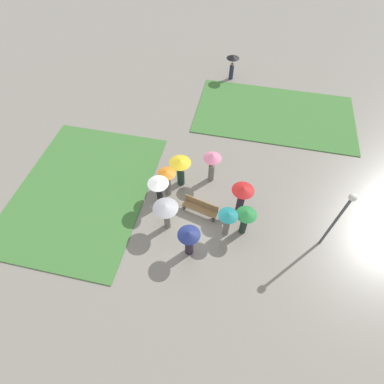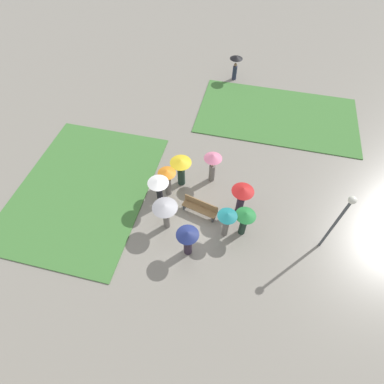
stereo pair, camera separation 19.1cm
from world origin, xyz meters
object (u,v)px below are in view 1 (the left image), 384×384
(crowd_person_grey, at_px, (166,211))
(crowd_person_orange, at_px, (167,178))
(lamp_post, at_px, (340,214))
(crowd_person_pink, at_px, (212,162))
(crowd_person_yellow, at_px, (180,168))
(crowd_person_red, at_px, (242,195))
(crowd_person_navy, at_px, (189,239))
(park_bench, at_px, (200,207))
(lone_walker_far_path, at_px, (232,63))
(crowd_person_white, at_px, (159,188))
(crowd_person_teal, at_px, (228,219))
(crowd_person_green, at_px, (245,218))

(crowd_person_grey, xyz_separation_m, crowd_person_orange, (-0.49, 2.00, -0.12))
(lamp_post, xyz_separation_m, crowd_person_pink, (-5.83, 2.78, -1.11))
(crowd_person_grey, bearing_deg, crowd_person_yellow, -37.54)
(crowd_person_red, bearing_deg, crowd_person_yellow, -62.99)
(crowd_person_navy, relative_size, crowd_person_orange, 0.99)
(park_bench, xyz_separation_m, crowd_person_orange, (-1.91, 0.84, 0.80))
(crowd_person_grey, bearing_deg, lamp_post, -122.24)
(park_bench, xyz_separation_m, crowd_person_pink, (0.14, 2.30, 0.96))
(crowd_person_yellow, relative_size, lone_walker_far_path, 1.03)
(park_bench, height_order, crowd_person_red, crowd_person_red)
(crowd_person_orange, height_order, crowd_person_pink, crowd_person_pink)
(crowd_person_yellow, relative_size, crowd_person_pink, 0.94)
(crowd_person_grey, height_order, lone_walker_far_path, crowd_person_grey)
(crowd_person_yellow, xyz_separation_m, crowd_person_grey, (-0.01, -2.83, 0.11))
(crowd_person_white, relative_size, lone_walker_far_path, 1.07)
(crowd_person_orange, height_order, crowd_person_red, crowd_person_red)
(park_bench, xyz_separation_m, crowd_person_teal, (1.44, -0.92, 0.80))
(crowd_person_grey, xyz_separation_m, crowd_person_white, (-0.70, 1.23, 0.00))
(crowd_person_yellow, height_order, crowd_person_white, crowd_person_white)
(crowd_person_green, xyz_separation_m, lone_walker_far_path, (-2.36, 13.01, -0.01))
(crowd_person_orange, relative_size, crowd_person_pink, 0.93)
(crowd_person_grey, height_order, crowd_person_red, crowd_person_red)
(park_bench, relative_size, crowd_person_yellow, 1.00)
(crowd_person_teal, distance_m, crowd_person_yellow, 3.86)
(park_bench, relative_size, lone_walker_far_path, 1.03)
(crowd_person_red, height_order, crowd_person_white, crowd_person_red)
(park_bench, distance_m, crowd_person_teal, 1.89)
(crowd_person_navy, bearing_deg, lamp_post, 104.27)
(lone_walker_far_path, bearing_deg, crowd_person_teal, 143.40)
(lamp_post, relative_size, crowd_person_green, 2.21)
(crowd_person_pink, bearing_deg, crowd_person_yellow, 101.61)
(crowd_person_grey, bearing_deg, crowd_person_white, -7.75)
(lone_walker_far_path, bearing_deg, crowd_person_pink, 138.21)
(crowd_person_pink, xyz_separation_m, lone_walker_far_path, (-0.26, 10.05, -0.18))
(crowd_person_green, relative_size, crowd_person_orange, 0.95)
(crowd_person_teal, xyz_separation_m, crowd_person_grey, (-2.86, -0.23, 0.12))
(crowd_person_pink, distance_m, crowd_person_white, 3.18)
(park_bench, distance_m, lamp_post, 6.34)
(lone_walker_far_path, bearing_deg, lamp_post, 162.10)
(lamp_post, distance_m, crowd_person_green, 3.96)
(crowd_person_yellow, xyz_separation_m, crowd_person_pink, (1.56, 0.63, 0.15))
(crowd_person_teal, bearing_deg, park_bench, 23.23)
(crowd_person_orange, xyz_separation_m, lone_walker_far_path, (1.79, 11.52, -0.02))
(park_bench, relative_size, lamp_post, 0.48)
(crowd_person_navy, bearing_deg, crowd_person_orange, -151.62)
(crowd_person_grey, xyz_separation_m, lone_walker_far_path, (1.30, 13.51, -0.14))
(lone_walker_far_path, bearing_deg, crowd_person_green, 146.97)
(park_bench, xyz_separation_m, crowd_person_navy, (-0.08, -2.27, 0.75))
(crowd_person_grey, distance_m, lone_walker_far_path, 13.58)
(lamp_post, bearing_deg, crowd_person_navy, -163.52)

